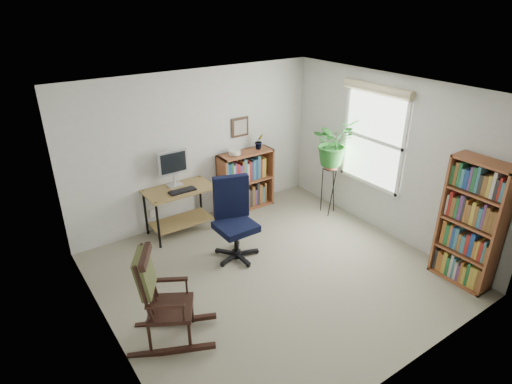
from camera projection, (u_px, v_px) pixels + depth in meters
floor at (273, 274)px, 5.70m from camera, size 4.20×4.00×0.00m
ceiling at (277, 93)px, 4.67m from camera, size 4.20×4.00×0.00m
wall_back at (198, 148)px, 6.67m from camera, size 4.20×0.00×2.40m
wall_front at (414, 273)px, 3.70m from camera, size 4.20×0.00×2.40m
wall_left at (100, 246)px, 4.10m from camera, size 0.00×4.00×2.40m
wall_right at (389, 158)px, 6.27m from camera, size 0.00×4.00×2.40m
window at (373, 140)px, 6.39m from camera, size 0.12×1.20×1.50m
desk at (181, 211)px, 6.54m from camera, size 1.02×0.56×0.74m
monitor at (173, 168)px, 6.37m from camera, size 0.46×0.16×0.56m
keyboard at (182, 191)px, 6.29m from camera, size 0.40×0.15×0.02m
office_chair at (236, 221)px, 5.81m from camera, size 0.80×0.80×1.17m
rocking_chair at (170, 297)px, 4.40m from camera, size 1.13×0.99×1.12m
low_bookshelf at (246, 180)px, 7.24m from camera, size 0.96×0.32×1.01m
tall_bookshelf at (471, 224)px, 5.24m from camera, size 0.31×0.72×1.65m
plant_stand at (329, 187)px, 7.07m from camera, size 0.34×0.34×0.95m
spider_plant at (335, 120)px, 6.58m from camera, size 1.69×1.88×1.46m
potted_plant_small at (259, 146)px, 7.15m from camera, size 0.13×0.24×0.11m
framed_picture at (240, 127)px, 6.97m from camera, size 0.32×0.04×0.32m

